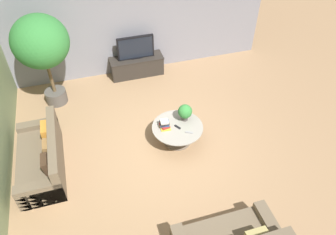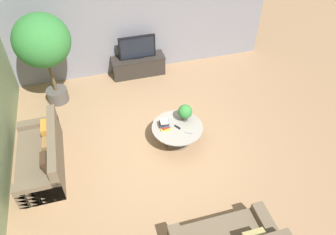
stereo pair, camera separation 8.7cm
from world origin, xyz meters
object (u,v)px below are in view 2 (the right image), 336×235
at_px(potted_palm_tall, 43,43).
at_px(potted_plant_tabletop, 185,112).
at_px(media_console, 138,65).
at_px(coffee_table, 177,131).
at_px(couch_by_wall, 43,157).
at_px(television, 137,47).

bearing_deg(potted_palm_tall, potted_plant_tabletop, -36.68).
bearing_deg(media_console, coffee_table, -84.39).
relative_size(couch_by_wall, potted_plant_tabletop, 4.76).
xyz_separation_m(couch_by_wall, potted_plant_tabletop, (3.04, 0.12, 0.38)).
distance_m(television, coffee_table, 2.85).
bearing_deg(television, couch_by_wall, -132.93).
distance_m(media_console, potted_plant_tabletop, 2.69).
relative_size(media_console, potted_palm_tall, 0.63).
height_order(television, potted_palm_tall, potted_palm_tall).
bearing_deg(potted_plant_tabletop, coffee_table, -142.15).
height_order(coffee_table, potted_palm_tall, potted_palm_tall).
relative_size(media_console, television, 1.47).
bearing_deg(potted_palm_tall, television, 15.15).
height_order(media_console, coffee_table, media_console).
bearing_deg(coffee_table, television, 95.62).
relative_size(television, potted_palm_tall, 0.42).
relative_size(coffee_table, potted_plant_tabletop, 2.80).
xyz_separation_m(television, coffee_table, (0.27, -2.79, -0.53)).
height_order(media_console, potted_plant_tabletop, potted_plant_tabletop).
distance_m(television, potted_plant_tabletop, 2.67).
bearing_deg(television, potted_palm_tall, -164.85).
relative_size(television, potted_plant_tabletop, 2.49).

